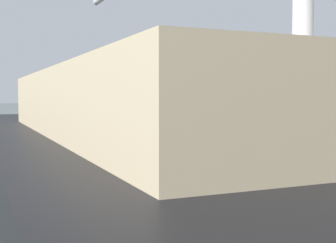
# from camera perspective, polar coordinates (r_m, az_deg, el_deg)

# --- Properties ---
(ground_plane) EXTENTS (160.00, 160.00, 0.00)m
(ground_plane) POSITION_cam_1_polar(r_m,az_deg,el_deg) (15.97, -11.80, -2.22)
(ground_plane) COLOR #384742
(kayak) EXTENTS (3.70, 4.27, 0.24)m
(kayak) POSITION_cam_1_polar(r_m,az_deg,el_deg) (15.98, -7.14, -1.73)
(kayak) COLOR red
(kayak) RESTS_ON ground
(kayaker) EXTENTS (1.86, 1.56, 0.71)m
(kayaker) POSITION_cam_1_polar(r_m,az_deg,el_deg) (16.00, -7.11, -0.23)
(kayaker) COLOR #E04C14
(kayaker) RESTS_ON kayak
(sailboat_nearest_dock) EXTENTS (5.06, 10.94, 12.61)m
(sailboat_nearest_dock) POSITION_cam_1_polar(r_m,az_deg,el_deg) (3.38, 8.45, -10.09)
(sailboat_nearest_dock) COLOR black
(sailboat_nearest_dock) RESTS_ON ground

